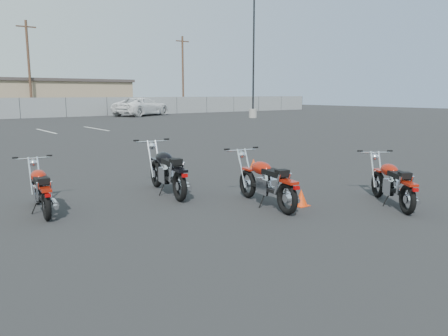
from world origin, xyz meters
TOP-DOWN VIEW (x-y plane):
  - ground at (0.00, 0.00)m, footprint 120.00×120.00m
  - motorcycle_front_red at (-3.09, 1.84)m, footprint 0.74×1.91m
  - motorcycle_second_black at (-0.50, 1.71)m, footprint 0.93×2.25m
  - motorcycle_third_red at (0.52, -0.35)m, footprint 0.87×2.11m
  - motorcycle_rear_red at (2.49, -1.82)m, footprint 1.45×1.82m
  - training_cone_near at (3.07, 2.95)m, footprint 0.25×0.25m
  - training_cone_far at (4.28, -1.03)m, footprint 0.24×0.24m
  - training_cone_extra at (1.05, -0.77)m, footprint 0.27×0.27m
  - light_pole_east at (20.88, 23.34)m, footprint 0.80×0.70m
  - tan_building_east at (10.00, 44.00)m, footprint 14.40×9.40m
  - utility_pole_c at (6.00, 39.00)m, footprint 1.80×0.24m
  - utility_pole_d at (24.00, 40.00)m, footprint 1.80×0.24m
  - white_van at (14.69, 32.87)m, footprint 5.86×7.86m

SIDE VIEW (x-z plane):
  - ground at x=0.00m, z-range 0.00..0.00m
  - training_cone_far at x=4.28m, z-range 0.00..0.28m
  - training_cone_near at x=3.07m, z-range 0.00..0.30m
  - training_cone_extra at x=1.05m, z-range 0.00..0.32m
  - motorcycle_front_red at x=-3.09m, z-range -0.04..0.90m
  - motorcycle_rear_red at x=2.49m, z-range -0.04..0.93m
  - motorcycle_third_red at x=0.52m, z-range -0.05..0.99m
  - motorcycle_second_black at x=-0.50m, z-range -0.05..1.05m
  - white_van at x=14.69m, z-range 0.00..2.78m
  - tan_building_east at x=10.00m, z-range 0.01..3.71m
  - light_pole_east at x=20.88m, z-range -2.64..8.76m
  - utility_pole_c at x=6.00m, z-range 0.19..9.19m
  - utility_pole_d at x=24.00m, z-range 0.19..9.19m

